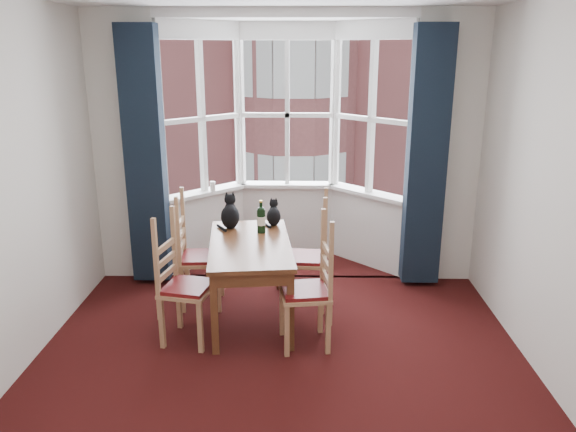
{
  "coord_description": "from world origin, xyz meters",
  "views": [
    {
      "loc": [
        0.15,
        -3.51,
        2.43
      ],
      "look_at": [
        0.05,
        1.05,
        1.05
      ],
      "focal_mm": 35.0,
      "sensor_mm": 36.0,
      "label": 1
    }
  ],
  "objects_px": {
    "cat_right": "(274,215)",
    "cat_left": "(230,214)",
    "chair_left_near": "(178,288)",
    "chair_right_far": "(315,260)",
    "dining_table": "(250,252)",
    "wine_bottle": "(261,219)",
    "candle_tall": "(213,186)",
    "chair_left_far": "(192,259)",
    "chair_right_near": "(315,292)"
  },
  "relations": [
    {
      "from": "cat_right",
      "to": "cat_left",
      "type": "bearing_deg",
      "value": -167.68
    },
    {
      "from": "chair_left_near",
      "to": "chair_right_far",
      "type": "distance_m",
      "value": 1.37
    },
    {
      "from": "dining_table",
      "to": "wine_bottle",
      "type": "bearing_deg",
      "value": 73.82
    },
    {
      "from": "wine_bottle",
      "to": "candle_tall",
      "type": "relative_size",
      "value": 2.83
    },
    {
      "from": "chair_left_near",
      "to": "cat_left",
      "type": "bearing_deg",
      "value": 67.2
    },
    {
      "from": "dining_table",
      "to": "wine_bottle",
      "type": "xyz_separation_m",
      "value": [
        0.08,
        0.29,
        0.23
      ]
    },
    {
      "from": "wine_bottle",
      "to": "cat_left",
      "type": "bearing_deg",
      "value": 154.43
    },
    {
      "from": "chair_left_near",
      "to": "cat_left",
      "type": "height_order",
      "value": "cat_left"
    },
    {
      "from": "chair_left_far",
      "to": "cat_left",
      "type": "relative_size",
      "value": 2.64
    },
    {
      "from": "chair_right_far",
      "to": "cat_left",
      "type": "relative_size",
      "value": 2.64
    },
    {
      "from": "dining_table",
      "to": "chair_left_near",
      "type": "relative_size",
      "value": 1.54
    },
    {
      "from": "dining_table",
      "to": "cat_left",
      "type": "distance_m",
      "value": 0.54
    },
    {
      "from": "chair_right_near",
      "to": "cat_right",
      "type": "relative_size",
      "value": 3.41
    },
    {
      "from": "chair_right_near",
      "to": "wine_bottle",
      "type": "xyz_separation_m",
      "value": [
        -0.5,
        0.76,
        0.41
      ]
    },
    {
      "from": "chair_right_near",
      "to": "cat_right",
      "type": "height_order",
      "value": "cat_right"
    },
    {
      "from": "chair_left_far",
      "to": "chair_right_far",
      "type": "height_order",
      "value": "same"
    },
    {
      "from": "dining_table",
      "to": "chair_right_far",
      "type": "bearing_deg",
      "value": 24.66
    },
    {
      "from": "cat_left",
      "to": "chair_right_far",
      "type": "bearing_deg",
      "value": -11.04
    },
    {
      "from": "candle_tall",
      "to": "wine_bottle",
      "type": "bearing_deg",
      "value": -60.0
    },
    {
      "from": "dining_table",
      "to": "chair_left_near",
      "type": "distance_m",
      "value": 0.73
    },
    {
      "from": "chair_left_near",
      "to": "chair_left_far",
      "type": "height_order",
      "value": "same"
    },
    {
      "from": "cat_left",
      "to": "chair_right_near",
      "type": "bearing_deg",
      "value": -48.17
    },
    {
      "from": "cat_right",
      "to": "candle_tall",
      "type": "height_order",
      "value": "cat_right"
    },
    {
      "from": "candle_tall",
      "to": "cat_right",
      "type": "bearing_deg",
      "value": -48.89
    },
    {
      "from": "chair_right_near",
      "to": "cat_left",
      "type": "distance_m",
      "value": 1.28
    },
    {
      "from": "chair_left_near",
      "to": "chair_right_near",
      "type": "bearing_deg",
      "value": -2.84
    },
    {
      "from": "cat_left",
      "to": "wine_bottle",
      "type": "distance_m",
      "value": 0.34
    },
    {
      "from": "chair_right_far",
      "to": "cat_left",
      "type": "distance_m",
      "value": 0.93
    },
    {
      "from": "wine_bottle",
      "to": "chair_left_near",
      "type": "bearing_deg",
      "value": -133.69
    },
    {
      "from": "chair_right_far",
      "to": "wine_bottle",
      "type": "height_order",
      "value": "wine_bottle"
    },
    {
      "from": "chair_left_near",
      "to": "chair_right_near",
      "type": "relative_size",
      "value": 1.0
    },
    {
      "from": "dining_table",
      "to": "cat_right",
      "type": "relative_size",
      "value": 5.24
    },
    {
      "from": "chair_left_far",
      "to": "cat_left",
      "type": "distance_m",
      "value": 0.57
    },
    {
      "from": "chair_left_near",
      "to": "chair_left_far",
      "type": "relative_size",
      "value": 1.0
    },
    {
      "from": "chair_left_far",
      "to": "chair_right_near",
      "type": "xyz_separation_m",
      "value": [
        1.17,
        -0.74,
        0.0
      ]
    },
    {
      "from": "dining_table",
      "to": "cat_right",
      "type": "xyz_separation_m",
      "value": [
        0.19,
        0.53,
        0.2
      ]
    },
    {
      "from": "dining_table",
      "to": "chair_right_far",
      "type": "distance_m",
      "value": 0.68
    },
    {
      "from": "chair_left_near",
      "to": "cat_right",
      "type": "distance_m",
      "value": 1.27
    },
    {
      "from": "chair_right_near",
      "to": "cat_right",
      "type": "bearing_deg",
      "value": 111.48
    },
    {
      "from": "chair_left_near",
      "to": "chair_left_far",
      "type": "bearing_deg",
      "value": 90.45
    },
    {
      "from": "cat_left",
      "to": "cat_right",
      "type": "distance_m",
      "value": 0.43
    },
    {
      "from": "chair_right_far",
      "to": "cat_left",
      "type": "bearing_deg",
      "value": 168.96
    },
    {
      "from": "cat_left",
      "to": "chair_left_far",
      "type": "bearing_deg",
      "value": -155.06
    },
    {
      "from": "cat_right",
      "to": "chair_left_near",
      "type": "bearing_deg",
      "value": -129.52
    },
    {
      "from": "cat_left",
      "to": "cat_right",
      "type": "xyz_separation_m",
      "value": [
        0.42,
        0.09,
        -0.03
      ]
    },
    {
      "from": "cat_left",
      "to": "cat_right",
      "type": "height_order",
      "value": "cat_left"
    },
    {
      "from": "cat_right",
      "to": "wine_bottle",
      "type": "height_order",
      "value": "wine_bottle"
    },
    {
      "from": "chair_left_near",
      "to": "cat_left",
      "type": "distance_m",
      "value": 1.0
    },
    {
      "from": "chair_left_far",
      "to": "candle_tall",
      "type": "bearing_deg",
      "value": 87.19
    },
    {
      "from": "chair_left_near",
      "to": "chair_left_far",
      "type": "distance_m",
      "value": 0.68
    }
  ]
}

